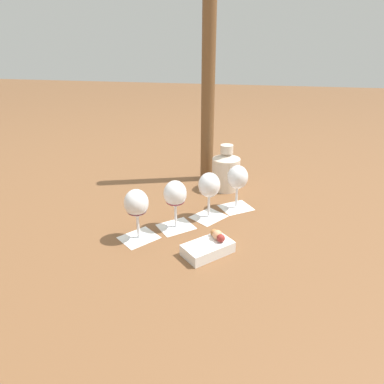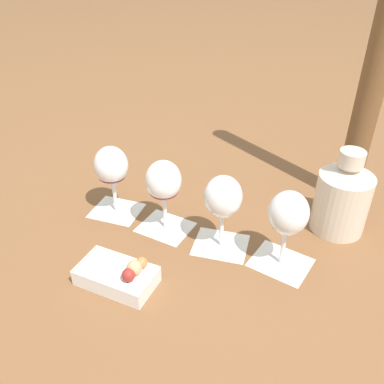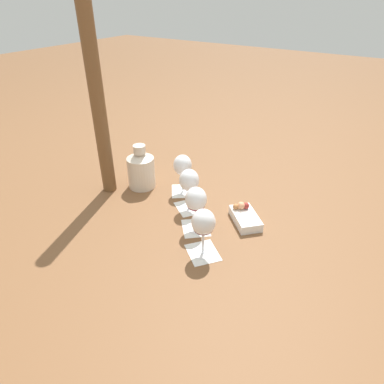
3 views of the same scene
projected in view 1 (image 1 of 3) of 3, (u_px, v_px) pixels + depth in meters
ground_plane at (191, 221)px, 1.21m from camera, size 8.00×8.00×0.00m
tasting_card_0 at (236, 207)px, 1.30m from camera, size 0.14×0.15×0.00m
tasting_card_1 at (209, 217)px, 1.23m from camera, size 0.15×0.14×0.00m
tasting_card_2 at (176, 227)px, 1.17m from camera, size 0.15×0.15×0.00m
tasting_card_3 at (139, 237)px, 1.10m from camera, size 0.15×0.14×0.00m
wine_glass_0 at (238, 180)px, 1.25m from camera, size 0.08×0.08×0.17m
wine_glass_1 at (209, 187)px, 1.19m from camera, size 0.08×0.08×0.17m
wine_glass_2 at (175, 196)px, 1.12m from camera, size 0.08×0.08×0.17m
wine_glass_3 at (137, 206)px, 1.06m from camera, size 0.08×0.08×0.17m
ceramic_vase at (226, 170)px, 1.43m from camera, size 0.12×0.12×0.19m
snack_dish at (209, 247)px, 1.02m from camera, size 0.16×0.16×0.06m
umbrella_pole at (208, 93)px, 1.42m from camera, size 0.06×0.06×0.76m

